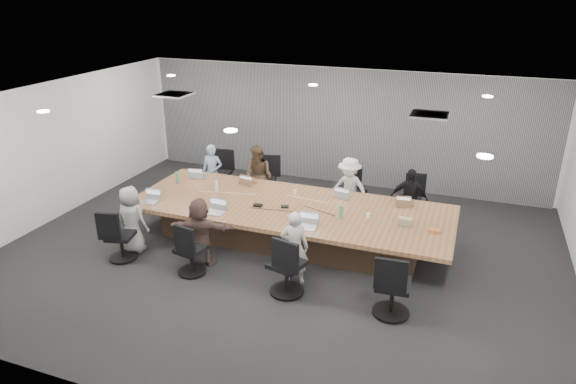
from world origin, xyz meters
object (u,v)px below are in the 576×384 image
(laptop_4, at_px, (149,202))
(bottle_green_right, at_px, (341,212))
(person_6, at_px, (294,248))
(person_4, at_px, (132,219))
(conference_table, at_px, (290,222))
(person_5, at_px, (200,232))
(chair_7, at_px, (393,289))
(person_0, at_px, (212,173))
(stapler, at_px, (309,218))
(laptop_2, at_px, (342,195))
(chair_3, at_px, (410,204))
(chair_0, at_px, (220,177))
(bottle_clear, at_px, (216,186))
(person_1, at_px, (259,177))
(chair_4, at_px, (121,240))
(laptop_3, at_px, (405,204))
(person_3, at_px, (409,199))
(laptop_1, at_px, (248,183))
(chair_1, at_px, (265,183))
(canvas_bag, at_px, (406,222))
(laptop_0, at_px, (200,176))
(bottle_green_left, at_px, (177,177))
(snack_packet, at_px, (434,231))
(person_2, at_px, (349,189))
(chair_6, at_px, (287,269))
(laptop_5, at_px, (215,213))
(mug_brown, at_px, (158,190))
(laptop_6, at_px, (305,227))
(chair_5, at_px, (191,253))

(laptop_4, distance_m, bottle_green_right, 3.66)
(person_6, bearing_deg, person_4, -13.27)
(conference_table, relative_size, person_5, 4.85)
(chair_7, bearing_deg, person_0, 142.53)
(stapler, bearing_deg, laptop_2, 74.69)
(chair_3, bearing_deg, chair_0, -12.27)
(bottle_clear, bearing_deg, chair_0, 115.67)
(person_1, height_order, laptop_4, person_1)
(chair_4, distance_m, person_5, 1.48)
(laptop_3, bearing_deg, laptop_2, -8.91)
(chair_3, xyz_separation_m, person_3, (0.00, -0.35, 0.25))
(stapler, bearing_deg, person_4, -168.46)
(laptop_1, distance_m, laptop_2, 2.03)
(chair_0, bearing_deg, conference_table, 137.25)
(person_4, height_order, laptop_4, person_4)
(chair_1, height_order, person_4, person_4)
(person_1, relative_size, person_3, 1.09)
(person_6, bearing_deg, bottle_clear, -47.62)
(canvas_bag, bearing_deg, stapler, -166.22)
(laptop_0, distance_m, laptop_3, 4.38)
(person_3, height_order, bottle_green_left, person_3)
(bottle_green_left, xyz_separation_m, snack_packet, (5.27, -0.51, -0.10))
(chair_7, xyz_separation_m, canvas_bag, (-0.08, 1.61, 0.37))
(canvas_bag, bearing_deg, person_2, 133.13)
(chair_3, height_order, laptop_1, chair_3)
(chair_3, height_order, laptop_2, chair_3)
(person_5, height_order, snack_packet, person_5)
(laptop_2, height_order, person_3, person_3)
(laptop_1, height_order, canvas_bag, canvas_bag)
(chair_6, bearing_deg, stapler, 105.19)
(laptop_4, distance_m, laptop_5, 1.41)
(laptop_2, relative_size, canvas_bag, 1.39)
(conference_table, relative_size, mug_brown, 51.24)
(laptop_6, bearing_deg, chair_6, -94.78)
(person_4, bearing_deg, bottle_green_left, -86.59)
(person_0, bearing_deg, person_4, -105.57)
(laptop_0, distance_m, stapler, 3.18)
(chair_4, height_order, snack_packet, snack_packet)
(laptop_0, bearing_deg, laptop_1, 172.20)
(chair_1, height_order, person_0, person_0)
(chair_7, distance_m, person_3, 3.06)
(chair_1, bearing_deg, conference_table, 111.39)
(chair_5, xyz_separation_m, chair_6, (1.73, 0.00, 0.06))
(laptop_4, distance_m, bottle_green_left, 1.12)
(laptop_2, height_order, person_4, person_4)
(chair_6, distance_m, person_5, 1.77)
(chair_4, distance_m, person_1, 3.35)
(chair_7, height_order, laptop_0, chair_7)
(person_0, height_order, laptop_5, person_0)
(chair_3, distance_m, person_2, 1.30)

